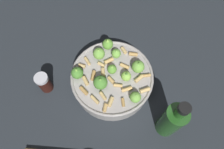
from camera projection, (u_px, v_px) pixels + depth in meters
ground_plane at (112, 84)px, 0.70m from camera, size 2.40×2.40×0.00m
cooking_pan at (112, 79)px, 0.67m from camera, size 0.26×0.26×0.12m
pepper_shaker at (44, 83)px, 0.66m from camera, size 0.04×0.04×0.08m
olive_oil_bottle at (172, 120)px, 0.57m from camera, size 0.06×0.06×0.20m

